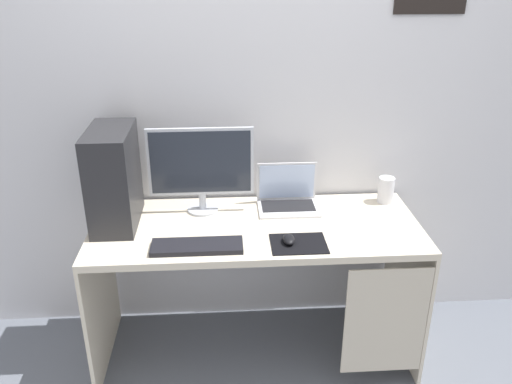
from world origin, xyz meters
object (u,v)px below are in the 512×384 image
at_px(pc_tower, 114,178).
at_px(speaker, 386,190).
at_px(monitor, 201,167).
at_px(keyboard, 197,246).
at_px(laptop, 288,198).
at_px(mouse_left, 289,239).

relative_size(pc_tower, speaker, 3.42).
xyz_separation_m(pc_tower, speaker, (1.41, 0.15, -0.17)).
bearing_deg(speaker, pc_tower, -174.04).
bearing_deg(monitor, keyboard, -92.35).
xyz_separation_m(laptop, speaker, (0.54, 0.02, 0.02)).
distance_m(pc_tower, laptop, 0.90).
xyz_separation_m(laptop, mouse_left, (-0.04, -0.39, -0.03)).
distance_m(pc_tower, speaker, 1.43).
distance_m(speaker, mouse_left, 0.72).
height_order(keyboard, mouse_left, mouse_left).
bearing_deg(speaker, monitor, -177.17).
bearing_deg(mouse_left, laptop, 83.89).
relative_size(speaker, mouse_left, 1.48).
bearing_deg(laptop, speaker, 2.49).
bearing_deg(speaker, mouse_left, -144.13).
bearing_deg(keyboard, laptop, 41.61).
bearing_deg(pc_tower, mouse_left, -18.12).
height_order(laptop, speaker, laptop).
height_order(monitor, mouse_left, monitor).
distance_m(pc_tower, mouse_left, 0.90).
height_order(laptop, keyboard, laptop).
relative_size(keyboard, mouse_left, 4.38).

